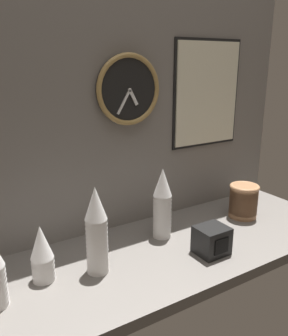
{
  "coord_description": "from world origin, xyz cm",
  "views": [
    {
      "loc": [
        -68.94,
        -97.32,
        67.23
      ],
      "look_at": [
        -5.77,
        4.0,
        31.18
      ],
      "focal_mm": 38.0,
      "sensor_mm": 36.0,
      "label": 1
    }
  ],
  "objects_px": {
    "wall_clock": "(129,90)",
    "napkin_dispenser": "(212,240)",
    "bowl_stack_far_right": "(244,200)",
    "cup_stack_center_right": "(162,203)",
    "cup_stack_center_left": "(97,230)",
    "cup_stack_left": "(42,253)",
    "menu_board": "(207,94)"
  },
  "relations": [
    {
      "from": "wall_clock",
      "to": "menu_board",
      "type": "bearing_deg",
      "value": 1.26
    },
    {
      "from": "cup_stack_center_right",
      "to": "cup_stack_left",
      "type": "height_order",
      "value": "cup_stack_center_right"
    },
    {
      "from": "wall_clock",
      "to": "napkin_dispenser",
      "type": "xyz_separation_m",
      "value": [
        0.13,
        -0.36,
        -0.52
      ]
    },
    {
      "from": "cup_stack_left",
      "to": "napkin_dispenser",
      "type": "xyz_separation_m",
      "value": [
        0.57,
        -0.16,
        -0.04
      ]
    },
    {
      "from": "menu_board",
      "to": "napkin_dispenser",
      "type": "relative_size",
      "value": 4.15
    },
    {
      "from": "cup_stack_left",
      "to": "menu_board",
      "type": "height_order",
      "value": "menu_board"
    },
    {
      "from": "cup_stack_center_right",
      "to": "napkin_dispenser",
      "type": "xyz_separation_m",
      "value": [
        0.08,
        -0.2,
        -0.09
      ]
    },
    {
      "from": "wall_clock",
      "to": "napkin_dispenser",
      "type": "distance_m",
      "value": 0.64
    },
    {
      "from": "cup_stack_left",
      "to": "wall_clock",
      "type": "bearing_deg",
      "value": 24.8
    },
    {
      "from": "cup_stack_center_left",
      "to": "bowl_stack_far_right",
      "type": "relative_size",
      "value": 2.0
    },
    {
      "from": "wall_clock",
      "to": "napkin_dispenser",
      "type": "relative_size",
      "value": 2.43
    },
    {
      "from": "cup_stack_center_left",
      "to": "napkin_dispenser",
      "type": "relative_size",
      "value": 2.65
    },
    {
      "from": "menu_board",
      "to": "napkin_dispenser",
      "type": "distance_m",
      "value": 0.66
    },
    {
      "from": "bowl_stack_far_right",
      "to": "cup_stack_center_right",
      "type": "bearing_deg",
      "value": 174.97
    },
    {
      "from": "cup_stack_center_left",
      "to": "cup_stack_left",
      "type": "relative_size",
      "value": 1.58
    },
    {
      "from": "cup_stack_center_left",
      "to": "wall_clock",
      "type": "relative_size",
      "value": 1.09
    },
    {
      "from": "cup_stack_center_right",
      "to": "bowl_stack_far_right",
      "type": "bearing_deg",
      "value": -5.03
    },
    {
      "from": "wall_clock",
      "to": "napkin_dispenser",
      "type": "height_order",
      "value": "wall_clock"
    },
    {
      "from": "cup_stack_center_right",
      "to": "wall_clock",
      "type": "bearing_deg",
      "value": 109.41
    },
    {
      "from": "cup_stack_center_right",
      "to": "cup_stack_center_left",
      "type": "bearing_deg",
      "value": -164.21
    },
    {
      "from": "bowl_stack_far_right",
      "to": "wall_clock",
      "type": "xyz_separation_m",
      "value": [
        -0.47,
        0.19,
        0.49
      ]
    },
    {
      "from": "cup_stack_center_left",
      "to": "menu_board",
      "type": "height_order",
      "value": "menu_board"
    },
    {
      "from": "cup_stack_center_right",
      "to": "bowl_stack_far_right",
      "type": "height_order",
      "value": "cup_stack_center_right"
    },
    {
      "from": "cup_stack_left",
      "to": "wall_clock",
      "type": "distance_m",
      "value": 0.67
    },
    {
      "from": "wall_clock",
      "to": "cup_stack_center_right",
      "type": "bearing_deg",
      "value": -70.59
    },
    {
      "from": "napkin_dispenser",
      "to": "cup_stack_center_left",
      "type": "bearing_deg",
      "value": 164.54
    },
    {
      "from": "cup_stack_center_right",
      "to": "wall_clock",
      "type": "height_order",
      "value": "wall_clock"
    },
    {
      "from": "cup_stack_center_left",
      "to": "bowl_stack_far_right",
      "type": "bearing_deg",
      "value": 4.21
    },
    {
      "from": "bowl_stack_far_right",
      "to": "menu_board",
      "type": "relative_size",
      "value": 0.32
    },
    {
      "from": "cup_stack_left",
      "to": "bowl_stack_far_right",
      "type": "relative_size",
      "value": 1.26
    },
    {
      "from": "cup_stack_left",
      "to": "menu_board",
      "type": "xyz_separation_m",
      "value": [
        0.84,
        0.21,
        0.44
      ]
    },
    {
      "from": "cup_stack_left",
      "to": "napkin_dispenser",
      "type": "relative_size",
      "value": 1.67
    }
  ]
}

